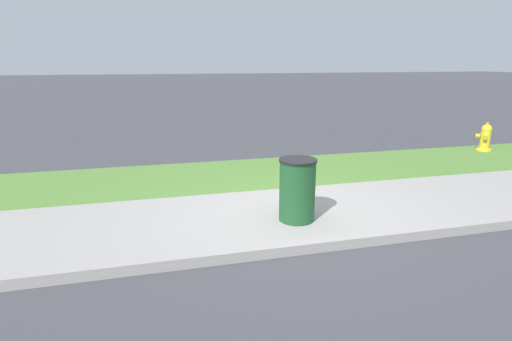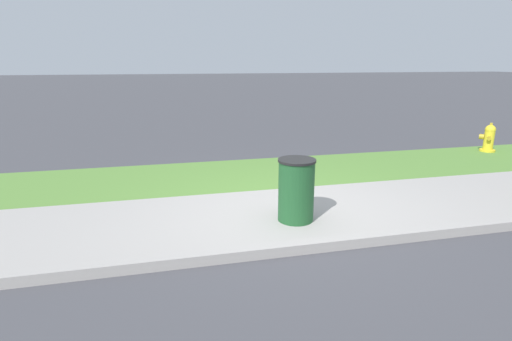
% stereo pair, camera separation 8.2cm
% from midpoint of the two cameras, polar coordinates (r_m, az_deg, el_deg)
% --- Properties ---
extents(ground_plane, '(120.00, 120.00, 0.00)m').
position_cam_midpoint_polar(ground_plane, '(5.62, 4.76, -6.06)').
color(ground_plane, '#424247').
extents(sidewalk_pavement, '(18.00, 2.11, 0.01)m').
position_cam_midpoint_polar(sidewalk_pavement, '(5.62, 4.76, -6.01)').
color(sidewalk_pavement, '#9E9993').
rests_on(sidewalk_pavement, ground).
extents(grass_verge, '(18.00, 2.13, 0.01)m').
position_cam_midpoint_polar(grass_verge, '(7.56, -0.43, -0.31)').
color(grass_verge, '#568438').
rests_on(grass_verge, ground).
extents(street_curb, '(18.00, 0.16, 0.12)m').
position_cam_midpoint_polar(street_curb, '(4.63, 9.39, -10.32)').
color(street_curb, '#9E9993').
rests_on(street_curb, ground).
extents(fire_hydrant_far_end, '(0.36, 0.36, 0.67)m').
position_cam_midpoint_polar(fire_hydrant_far_end, '(10.76, 29.73, 4.12)').
color(fire_hydrant_far_end, yellow).
rests_on(fire_hydrant_far_end, ground).
extents(trash_bin, '(0.49, 0.49, 0.84)m').
position_cam_midpoint_polar(trash_bin, '(5.24, 5.46, -2.81)').
color(trash_bin, '#1E5128').
rests_on(trash_bin, ground).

